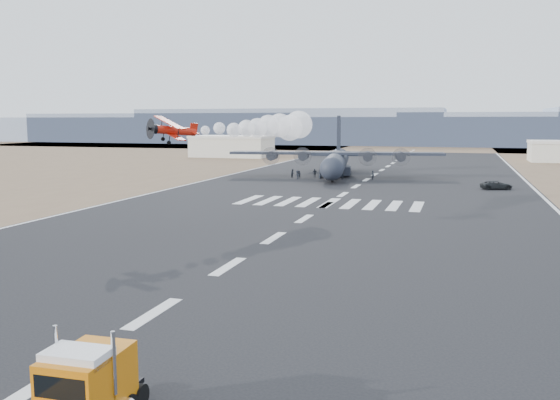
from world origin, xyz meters
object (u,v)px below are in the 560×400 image
at_px(hangar_left, 232,146).
at_px(semi_truck, 80,394).
at_px(transport_aircraft, 336,160).
at_px(support_vehicle, 496,185).
at_px(crew_a, 342,175).
at_px(crew_d, 315,173).
at_px(aerobatic_biplane, 172,130).
at_px(crew_c, 297,175).
at_px(crew_e, 320,174).
at_px(crew_h, 299,175).
at_px(crew_f, 333,174).
at_px(crew_g, 373,175).
at_px(crew_b, 293,173).

bearing_deg(hangar_left, semi_truck, -70.40).
bearing_deg(transport_aircraft, support_vehicle, -36.07).
height_order(crew_a, crew_d, crew_a).
bearing_deg(hangar_left, crew_d, -55.15).
relative_size(semi_truck, aerobatic_biplane, 1.32).
distance_m(transport_aircraft, crew_c, 10.63).
height_order(aerobatic_biplane, crew_e, aerobatic_biplane).
height_order(support_vehicle, crew_h, crew_h).
height_order(semi_truck, support_vehicle, semi_truck).
height_order(aerobatic_biplane, crew_d, aerobatic_biplane).
relative_size(crew_a, crew_h, 1.21).
bearing_deg(crew_h, crew_d, 83.71).
bearing_deg(crew_d, aerobatic_biplane, 81.39).
distance_m(transport_aircraft, crew_f, 4.94).
bearing_deg(crew_c, hangar_left, 158.10).
xyz_separation_m(aerobatic_biplane, crew_a, (6.16, 58.91, -9.57)).
xyz_separation_m(transport_aircraft, crew_g, (8.55, -5.93, -2.33)).
bearing_deg(crew_f, aerobatic_biplane, -149.94).
distance_m(semi_truck, crew_e, 98.12).
bearing_deg(crew_d, hangar_left, -63.80).
xyz_separation_m(crew_a, crew_c, (-8.82, -0.91, -0.11)).
height_order(transport_aircraft, crew_d, transport_aircraft).
height_order(crew_b, crew_g, crew_g).
distance_m(crew_c, crew_h, 1.11).
height_order(semi_truck, crew_h, semi_truck).
bearing_deg(aerobatic_biplane, semi_truck, -48.82).
xyz_separation_m(aerobatic_biplane, crew_f, (3.75, 62.16, -9.72)).
bearing_deg(crew_b, transport_aircraft, -41.01).
bearing_deg(crew_d, semi_truck, 90.00).
relative_size(aerobatic_biplane, crew_d, 3.22).
bearing_deg(aerobatic_biplane, crew_e, 107.67).
bearing_deg(hangar_left, crew_b, -58.60).
relative_size(aerobatic_biplane, crew_b, 3.33).
height_order(aerobatic_biplane, crew_b, aerobatic_biplane).
bearing_deg(support_vehicle, crew_f, 51.48).
xyz_separation_m(crew_c, crew_d, (2.61, 3.93, 0.05)).
bearing_deg(support_vehicle, crew_b, 57.79).
xyz_separation_m(transport_aircraft, support_vehicle, (30.63, -15.81, -2.51)).
bearing_deg(support_vehicle, crew_c, 60.97).
xyz_separation_m(crew_a, crew_f, (-2.41, 3.25, -0.15)).
height_order(support_vehicle, crew_f, crew_f).
bearing_deg(transport_aircraft, crew_b, -151.33).
distance_m(hangar_left, crew_b, 71.09).
xyz_separation_m(semi_truck, crew_c, (-17.67, 94.98, -0.80)).
bearing_deg(crew_c, crew_a, 42.52).
xyz_separation_m(aerobatic_biplane, crew_d, (-0.05, 61.94, -9.64)).
height_order(semi_truck, crew_f, semi_truck).
bearing_deg(aerobatic_biplane, crew_c, 111.71).
xyz_separation_m(aerobatic_biplane, crew_h, (-2.58, 59.11, -9.74)).
height_order(support_vehicle, crew_e, crew_e).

